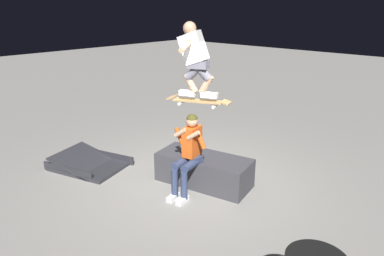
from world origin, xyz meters
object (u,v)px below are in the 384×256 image
Objects in this scene: skater_airborne at (195,56)px; ledge_box_main at (204,170)px; person_sitting_on_ledge at (189,151)px; skateboard at (198,101)px; kicker_ramp at (90,165)px.

ledge_box_main is at bearing -78.03° from skater_airborne.
skater_airborne is at bearing -115.91° from person_sitting_on_ledge.
skateboard reaches higher than kicker_ramp.
skater_airborne is at bearing 21.53° from skateboard.
skateboard is 0.67× the size of kicker_ramp.
skateboard is 0.91× the size of skater_airborne.
person_sitting_on_ledge is at bearing 49.60° from skateboard.
skater_airborne is at bearing 101.97° from ledge_box_main.
person_sitting_on_ledge is 1.21× the size of skater_airborne.
skater_airborne is (0.05, 0.02, 0.69)m from skateboard.
person_sitting_on_ledge reaches higher than ledge_box_main.
person_sitting_on_ledge is (-0.02, 0.41, 0.50)m from ledge_box_main.
ledge_box_main is 1.37m from skateboard.
ledge_box_main is 1.61× the size of skateboard.
skateboard is at bearing 112.16° from ledge_box_main.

